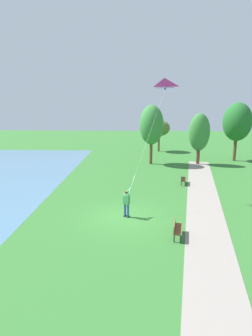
# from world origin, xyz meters

# --- Properties ---
(ground_plane) EXTENTS (120.00, 120.00, 0.00)m
(ground_plane) POSITION_xyz_m (0.00, 0.00, 0.00)
(ground_plane) COLOR #33702D
(walkway_path) EXTENTS (8.53, 31.86, 0.02)m
(walkway_path) POSITION_xyz_m (5.56, 2.00, 0.01)
(walkway_path) COLOR gray
(walkway_path) RESTS_ON ground
(person_kite_flyer) EXTENTS (0.54, 0.62, 1.83)m
(person_kite_flyer) POSITION_xyz_m (0.14, 0.03, 1.05)
(person_kite_flyer) COLOR #232328
(person_kite_flyer) RESTS_ON ground
(flying_kite) EXTENTS (3.07, 3.89, 7.05)m
(flying_kite) POSITION_xyz_m (2.65, 3.72, 8.36)
(flying_kite) COLOR #E02D9E
(park_bench_near_walkway) EXTENTS (0.72, 1.56, 0.88)m
(park_bench_near_walkway) POSITION_xyz_m (2.96, -2.58, 0.51)
(park_bench_near_walkway) COLOR brown
(park_bench_near_walkway) RESTS_ON ground
(park_bench_far_walkway) EXTENTS (0.72, 1.56, 0.88)m
(park_bench_far_walkway) POSITION_xyz_m (4.98, 7.72, 0.51)
(park_bench_far_walkway) COLOR brown
(park_bench_far_walkway) RESTS_ON ground
(tree_behind_path) EXTENTS (3.26, 3.18, 4.81)m
(tree_behind_path) POSITION_xyz_m (4.24, 25.71, 3.56)
(tree_behind_path) COLOR brown
(tree_behind_path) RESTS_ON ground
(tree_lakeside_near) EXTENTS (3.50, 3.72, 7.33)m
(tree_lakeside_near) POSITION_xyz_m (13.37, 18.69, 4.92)
(tree_lakeside_near) COLOR brown
(tree_lakeside_near) RESTS_ON ground
(tree_treeline_center) EXTENTS (2.84, 3.23, 7.04)m
(tree_treeline_center) POSITION_xyz_m (2.53, 16.31, 4.69)
(tree_treeline_center) COLOR brown
(tree_treeline_center) RESTS_ON ground
(tree_horizon_far) EXTENTS (2.46, 2.05, 6.09)m
(tree_horizon_far) POSITION_xyz_m (8.22, 16.42, 3.81)
(tree_horizon_far) COLOR brown
(tree_horizon_far) RESTS_ON ground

